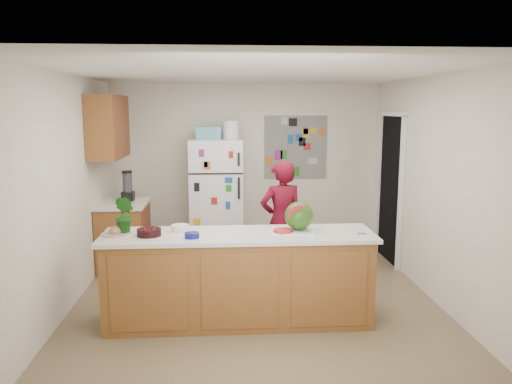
{
  "coord_description": "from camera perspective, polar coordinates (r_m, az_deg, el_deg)",
  "views": [
    {
      "loc": [
        -0.33,
        -5.27,
        2.14
      ],
      "look_at": [
        0.02,
        0.2,
        1.21
      ],
      "focal_mm": 35.0,
      "sensor_mm": 36.0,
      "label": 1
    }
  ],
  "objects": [
    {
      "name": "ceiling",
      "position": [
        5.29,
        -0.05,
        13.61
      ],
      "size": [
        4.0,
        4.5,
        0.02
      ],
      "primitive_type": "cube",
      "color": "white",
      "rests_on": "wall_back"
    },
    {
      "name": "floor",
      "position": [
        5.7,
        -0.05,
        -12.56
      ],
      "size": [
        4.0,
        4.5,
        0.02
      ],
      "primitive_type": "cube",
      "color": "brown",
      "rests_on": "ground"
    },
    {
      "name": "fridge_top_bin",
      "position": [
        7.16,
        -5.44,
        6.74
      ],
      "size": [
        0.35,
        0.28,
        0.18
      ],
      "primitive_type": "cube",
      "color": "#5999B2",
      "rests_on": "refrigerator"
    },
    {
      "name": "cherry_bowl",
      "position": [
        4.93,
        -12.11,
        -4.52
      ],
      "size": [
        0.25,
        0.25,
        0.07
      ],
      "primitive_type": "cylinder",
      "rotation": [
        0.0,
        0.0,
        0.11
      ],
      "color": "black",
      "rests_on": "peninsula_top"
    },
    {
      "name": "side_counter_base",
      "position": [
        6.97,
        -14.84,
        -4.94
      ],
      "size": [
        0.6,
        0.8,
        0.86
      ],
      "primitive_type": "cube",
      "color": "brown",
      "rests_on": "floor"
    },
    {
      "name": "watermelon_slice",
      "position": [
        4.95,
        3.07,
        -4.41
      ],
      "size": [
        0.19,
        0.19,
        0.02
      ],
      "primitive_type": "cylinder",
      "color": "red",
      "rests_on": "cutting_board"
    },
    {
      "name": "white_bowl",
      "position": [
        5.07,
        -8.65,
        -4.07
      ],
      "size": [
        0.19,
        0.19,
        0.06
      ],
      "primitive_type": "cylinder",
      "rotation": [
        0.0,
        0.0,
        0.08
      ],
      "color": "white",
      "rests_on": "peninsula_top"
    },
    {
      "name": "peninsula_base",
      "position": [
        5.06,
        -1.98,
        -10.01
      ],
      "size": [
        2.6,
        0.62,
        0.88
      ],
      "primitive_type": "cube",
      "color": "brown",
      "rests_on": "floor"
    },
    {
      "name": "watermelon",
      "position": [
        5.01,
        4.92,
        -2.72
      ],
      "size": [
        0.28,
        0.28,
        0.28
      ],
      "primitive_type": "sphere",
      "color": "#246119",
      "rests_on": "cutting_board"
    },
    {
      "name": "photo_collage",
      "position": [
        7.61,
        4.54,
        5.11
      ],
      "size": [
        0.95,
        0.01,
        0.95
      ],
      "primitive_type": "cube",
      "color": "slate",
      "rests_on": "wall_back"
    },
    {
      "name": "cobalt_bowl",
      "position": [
        4.79,
        -7.33,
        -4.92
      ],
      "size": [
        0.18,
        0.18,
        0.05
      ],
      "primitive_type": "cylinder",
      "rotation": [
        0.0,
        0.0,
        -0.34
      ],
      "color": "navy",
      "rests_on": "peninsula_top"
    },
    {
      "name": "side_counter_top",
      "position": [
        6.87,
        -15.0,
        -1.3
      ],
      "size": [
        0.64,
        0.84,
        0.04
      ],
      "primitive_type": "cube",
      "color": "silver",
      "rests_on": "side_counter_base"
    },
    {
      "name": "wall_left",
      "position": [
        5.6,
        -21.04,
        -0.19
      ],
      "size": [
        0.02,
        4.5,
        2.5
      ],
      "primitive_type": "cube",
      "color": "beige",
      "rests_on": "ground"
    },
    {
      "name": "potted_plant",
      "position": [
        5.02,
        -14.79,
        -2.55
      ],
      "size": [
        0.27,
        0.26,
        0.38
      ],
      "primitive_type": "imported",
      "rotation": [
        0.0,
        0.0,
        5.57
      ],
      "color": "#114112",
      "rests_on": "peninsula_top"
    },
    {
      "name": "upper_cabinets",
      "position": [
        6.74,
        -16.55,
        7.16
      ],
      "size": [
        0.35,
        1.0,
        0.8
      ],
      "primitive_type": "cube",
      "color": "brown",
      "rests_on": "wall_left"
    },
    {
      "name": "wall_back",
      "position": [
        7.59,
        -1.13,
        2.85
      ],
      "size": [
        4.0,
        0.02,
        2.5
      ],
      "primitive_type": "cube",
      "color": "beige",
      "rests_on": "ground"
    },
    {
      "name": "refrigerator",
      "position": [
        7.27,
        -4.54,
        -0.67
      ],
      "size": [
        0.75,
        0.7,
        1.7
      ],
      "primitive_type": "cube",
      "color": "silver",
      "rests_on": "floor"
    },
    {
      "name": "wall_right",
      "position": [
        5.84,
        20.06,
        0.24
      ],
      "size": [
        0.02,
        4.5,
        2.5
      ],
      "primitive_type": "cube",
      "color": "beige",
      "rests_on": "ground"
    },
    {
      "name": "blender_appliance",
      "position": [
        6.95,
        -14.46,
        0.6
      ],
      "size": [
        0.13,
        0.13,
        0.38
      ],
      "primitive_type": "cylinder",
      "color": "black",
      "rests_on": "side_counter_top"
    },
    {
      "name": "cutting_board",
      "position": [
        5.01,
        4.25,
        -4.44
      ],
      "size": [
        0.49,
        0.4,
        0.01
      ],
      "primitive_type": "cube",
      "rotation": [
        0.0,
        0.0,
        -0.17
      ],
      "color": "white",
      "rests_on": "peninsula_top"
    },
    {
      "name": "paper_towel",
      "position": [
        4.91,
        -6.86,
        -4.74
      ],
      "size": [
        0.2,
        0.18,
        0.02
      ],
      "primitive_type": "cube",
      "rotation": [
        0.0,
        0.0,
        0.13
      ],
      "color": "white",
      "rests_on": "peninsula_top"
    },
    {
      "name": "doorway",
      "position": [
        7.2,
        15.17,
        0.3
      ],
      "size": [
        0.03,
        0.85,
        2.04
      ],
      "primitive_type": "cube",
      "color": "black",
      "rests_on": "ground"
    },
    {
      "name": "person",
      "position": [
        6.17,
        2.93,
        -3.37
      ],
      "size": [
        0.63,
        0.49,
        1.51
      ],
      "primitive_type": "imported",
      "rotation": [
        0.0,
        0.0,
        3.4
      ],
      "color": "#5E0A19",
      "rests_on": "floor"
    },
    {
      "name": "peninsula_top",
      "position": [
        4.93,
        -2.01,
        -4.97
      ],
      "size": [
        2.68,
        0.7,
        0.04
      ],
      "primitive_type": "cube",
      "color": "silver",
      "rests_on": "peninsula_base"
    },
    {
      "name": "plate",
      "position": [
        5.06,
        -15.78,
        -4.63
      ],
      "size": [
        0.33,
        0.33,
        0.02
      ],
      "primitive_type": "cylinder",
      "rotation": [
        0.0,
        0.0,
        -0.22
      ],
      "color": "beige",
      "rests_on": "peninsula_top"
    },
    {
      "name": "keys",
      "position": [
        4.98,
        12.01,
        -4.71
      ],
      "size": [
        0.1,
        0.06,
        0.01
      ],
      "primitive_type": "cube",
      "rotation": [
        0.0,
        0.0,
        -0.22
      ],
      "color": "gray",
      "rests_on": "peninsula_top"
    }
  ]
}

